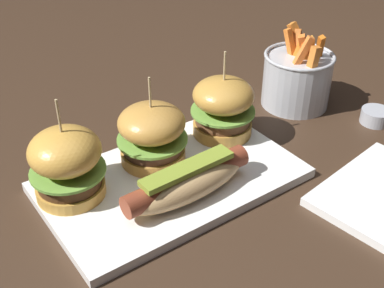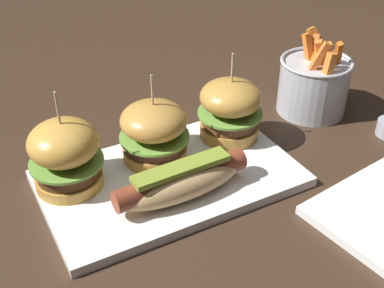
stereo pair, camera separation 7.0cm
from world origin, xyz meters
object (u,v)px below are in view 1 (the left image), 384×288
platter_main (172,180)px  slider_left (67,163)px  slider_center (154,133)px  fries_bucket (297,78)px  hot_dog (188,182)px  sauce_ramekin (376,116)px  slider_right (223,107)px

platter_main → slider_left: slider_left is taller
slider_center → fries_bucket: 0.31m
hot_dog → fries_bucket: (0.32, 0.12, 0.01)m
platter_main → slider_center: size_ratio=2.65×
platter_main → slider_center: (0.00, 0.05, 0.05)m
fries_bucket → slider_center: bearing=-176.5°
slider_left → fries_bucket: 0.44m
slider_left → slider_center: slider_left is taller
fries_bucket → sauce_ramekin: size_ratio=2.86×
platter_main → fries_bucket: size_ratio=2.51×
hot_dog → slider_left: 0.16m
fries_bucket → sauce_ramekin: fries_bucket is taller
slider_left → sauce_ramekin: 0.51m
hot_dog → sauce_ramekin: hot_dog is taller
platter_main → hot_dog: size_ratio=1.88×
slider_left → sauce_ramekin: (0.50, -0.10, -0.05)m
hot_dog → sauce_ramekin: (0.38, -0.01, -0.03)m
fries_bucket → hot_dog: bearing=-159.8°
slider_left → sauce_ramekin: bearing=-11.8°
slider_right → fries_bucket: slider_right is taller
slider_right → slider_center: bearing=179.7°
slider_left → fries_bucket: (0.44, 0.02, -0.01)m
slider_center → slider_left: bearing=-178.7°
slider_left → platter_main: bearing=-19.1°
platter_main → fries_bucket: 0.32m
hot_dog → slider_right: slider_right is taller
platter_main → slider_left: bearing=160.9°
slider_right → sauce_ramekin: 0.27m
platter_main → slider_right: bearing=20.3°
hot_dog → fries_bucket: bearing=20.2°
slider_center → sauce_ramekin: 0.39m
slider_left → slider_center: (0.13, 0.00, -0.00)m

